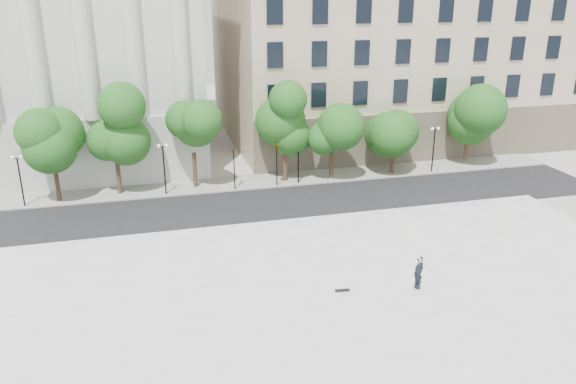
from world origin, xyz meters
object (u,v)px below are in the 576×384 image
traffic_light_east (277,144)px  skateboard (342,290)px  traffic_light_west (234,149)px  person_lying (417,284)px

traffic_light_east → skateboard: traffic_light_east is taller
traffic_light_west → person_lying: size_ratio=2.22×
person_lying → skateboard: person_lying is taller
traffic_light_east → person_lying: (3.21, -19.76, -3.07)m
traffic_light_east → person_lying: bearing=-80.8°
traffic_light_east → skateboard: (-0.88, -19.00, -3.29)m
traffic_light_west → person_lying: (6.87, -19.76, -2.91)m
person_lying → skateboard: 4.17m
traffic_light_west → skateboard: (2.78, -19.00, -3.12)m
traffic_light_west → traffic_light_east: size_ratio=0.96×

